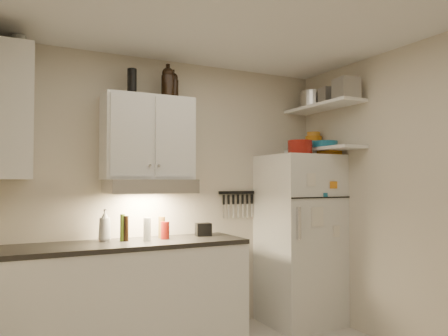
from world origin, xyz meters
name	(u,v)px	position (x,y,z in m)	size (l,w,h in m)	color
ceiling	(252,5)	(0.00, 0.00, 2.61)	(3.20, 3.00, 0.02)	white
back_wall	(172,195)	(0.00, 1.51, 1.30)	(3.20, 0.02, 2.60)	beige
right_wall	(420,198)	(1.61, 0.00, 1.30)	(0.02, 3.00, 2.60)	beige
base_cabinet	(123,300)	(-0.55, 1.20, 0.44)	(2.10, 0.60, 0.88)	white
countertop	(123,245)	(-0.55, 1.20, 0.90)	(2.10, 0.62, 0.04)	#262421
upper_cabinet	(148,138)	(-0.30, 1.33, 1.83)	(0.80, 0.33, 0.75)	white
side_cabinet	(8,113)	(-1.44, 1.20, 1.95)	(0.33, 0.55, 1.00)	white
range_hood	(150,186)	(-0.30, 1.27, 1.39)	(0.76, 0.46, 0.12)	silver
fridge	(300,239)	(1.25, 1.16, 0.85)	(0.70, 0.68, 1.70)	white
shelf_hi	(323,107)	(1.45, 1.02, 2.20)	(0.30, 0.95, 0.03)	white
shelf_lo	(323,150)	(1.45, 1.02, 1.76)	(0.30, 0.95, 0.03)	white
knife_strip	(237,193)	(0.70, 1.49, 1.32)	(0.42, 0.02, 0.03)	black
dutch_oven	(300,147)	(1.14, 1.00, 1.77)	(0.24, 0.24, 0.14)	maroon
book_stack	(326,151)	(1.50, 1.04, 1.75)	(0.23, 0.29, 0.10)	orange
spice_jar	(314,150)	(1.36, 1.06, 1.75)	(0.06, 0.06, 0.10)	silver
stock_pot	(312,100)	(1.49, 1.24, 2.31)	(0.26, 0.26, 0.18)	silver
tin_a	(329,96)	(1.48, 0.97, 2.30)	(0.17, 0.15, 0.17)	#AAAAAD
tin_b	(346,89)	(1.43, 0.66, 2.31)	(0.20, 0.20, 0.20)	#AAAAAD
bowl_teal	(310,146)	(1.48, 1.27, 1.82)	(0.22, 0.22, 0.09)	#176183
bowl_orange	(314,139)	(1.50, 1.24, 1.89)	(0.18, 0.18, 0.05)	#BF6E12
bowl_yellow	(314,134)	(1.50, 1.24, 1.94)	(0.14, 0.14, 0.04)	#C57F22
plates	(325,144)	(1.42, 0.97, 1.81)	(0.26, 0.26, 0.06)	#176183
growler_a	(168,82)	(-0.13, 1.28, 2.34)	(0.12, 0.12, 0.28)	black
growler_b	(173,85)	(-0.07, 1.32, 2.32)	(0.11, 0.11, 0.25)	black
thermos_a	(132,82)	(-0.45, 1.34, 2.32)	(0.08, 0.08, 0.24)	black
thermos_b	(132,82)	(-0.46, 1.28, 2.30)	(0.07, 0.07, 0.21)	black
side_jar	(19,45)	(-1.37, 1.33, 2.52)	(0.11, 0.11, 0.14)	silver
soap_bottle	(105,223)	(-0.68, 1.34, 1.07)	(0.12, 0.12, 0.31)	white
pepper_mill	(162,227)	(-0.17, 1.33, 1.02)	(0.06, 0.06, 0.19)	brown
oil_bottle	(122,228)	(-0.54, 1.28, 1.04)	(0.04, 0.04, 0.23)	#4A6419
vinegar_bottle	(126,228)	(-0.51, 1.26, 1.03)	(0.05, 0.05, 0.22)	black
clear_bottle	(147,229)	(-0.34, 1.21, 1.02)	(0.07, 0.07, 0.20)	silver
red_jar	(165,230)	(-0.17, 1.24, 1.00)	(0.08, 0.08, 0.16)	maroon
caddy	(203,230)	(0.23, 1.29, 0.98)	(0.14, 0.10, 0.12)	black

